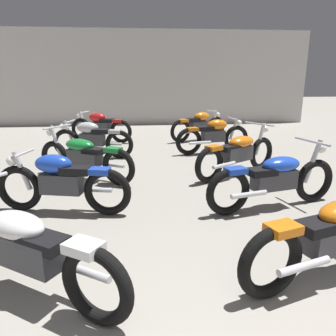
# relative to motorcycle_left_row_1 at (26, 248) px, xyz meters

# --- Properties ---
(back_wall) EXTENTS (12.89, 0.24, 3.60)m
(back_wall) POSITION_rel_motorcycle_left_row_1_xyz_m (1.43, 10.65, 1.35)
(back_wall) COLOR #BCBAB7
(back_wall) RESTS_ON ground
(motorcycle_left_row_1) EXTENTS (1.88, 1.28, 0.97)m
(motorcycle_left_row_1) POSITION_rel_motorcycle_left_row_1_xyz_m (0.00, 0.00, 0.00)
(motorcycle_left_row_1) COLOR black
(motorcycle_left_row_1) RESTS_ON ground
(motorcycle_left_row_2) EXTENTS (1.95, 0.62, 0.88)m
(motorcycle_left_row_2) POSITION_rel_motorcycle_left_row_1_xyz_m (-0.09, 1.84, 0.01)
(motorcycle_left_row_2) COLOR black
(motorcycle_left_row_2) RESTS_ON ground
(motorcycle_left_row_3) EXTENTS (1.90, 1.24, 0.97)m
(motorcycle_left_row_3) POSITION_rel_motorcycle_left_row_1_xyz_m (-0.00, 3.38, 0.00)
(motorcycle_left_row_3) COLOR black
(motorcycle_left_row_3) RESTS_ON ground
(motorcycle_left_row_4) EXTENTS (1.94, 0.63, 0.88)m
(motorcycle_left_row_4) POSITION_rel_motorcycle_left_row_1_xyz_m (-0.07, 5.12, 0.01)
(motorcycle_left_row_4) COLOR black
(motorcycle_left_row_4) RESTS_ON ground
(motorcycle_left_row_5) EXTENTS (1.86, 0.87, 0.88)m
(motorcycle_left_row_5) POSITION_rel_motorcycle_left_row_1_xyz_m (-0.07, 7.10, 0.01)
(motorcycle_left_row_5) COLOR black
(motorcycle_left_row_5) RESTS_ON ground
(motorcycle_right_row_1) EXTENTS (2.10, 0.92, 0.97)m
(motorcycle_right_row_1) POSITION_rel_motorcycle_left_row_1_xyz_m (2.81, -0.00, 0.00)
(motorcycle_right_row_1) COLOR black
(motorcycle_right_row_1) RESTS_ON ground
(motorcycle_right_row_2) EXTENTS (2.13, 0.84, 0.97)m
(motorcycle_right_row_2) POSITION_rel_motorcycle_left_row_1_xyz_m (2.95, 1.71, 0.00)
(motorcycle_right_row_2) COLOR black
(motorcycle_right_row_2) RESTS_ON ground
(motorcycle_right_row_3) EXTENTS (1.90, 1.24, 0.97)m
(motorcycle_right_row_3) POSITION_rel_motorcycle_left_row_1_xyz_m (2.91, 3.37, 0.00)
(motorcycle_right_row_3) COLOR black
(motorcycle_right_row_3) RESTS_ON ground
(motorcycle_right_row_4) EXTENTS (1.95, 0.65, 0.88)m
(motorcycle_right_row_4) POSITION_rel_motorcycle_left_row_1_xyz_m (2.89, 5.30, 0.01)
(motorcycle_right_row_4) COLOR black
(motorcycle_right_row_4) RESTS_ON ground
(motorcycle_right_row_5) EXTENTS (1.83, 0.93, 0.88)m
(motorcycle_right_row_5) POSITION_rel_motorcycle_left_row_1_xyz_m (2.85, 7.00, 0.01)
(motorcycle_right_row_5) COLOR black
(motorcycle_right_row_5) RESTS_ON ground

